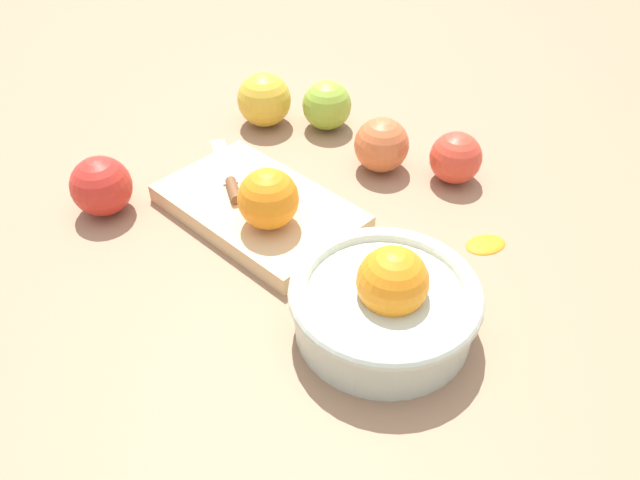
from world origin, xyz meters
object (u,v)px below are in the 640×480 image
Objects in this scene: apple_back_right at (101,186)px; cutting_board at (259,208)px; bowl at (385,303)px; apple_front_center at (382,145)px; apple_front_left at (456,158)px; orange_on_board at (268,199)px; apple_front_right at (264,100)px; apple_front_right_2 at (327,105)px; knife at (229,177)px.

cutting_board is at bearing -139.34° from apple_back_right.
bowl is 2.59× the size of apple_front_center.
apple_front_left is 0.92× the size of apple_back_right.
cutting_board is 0.07m from orange_on_board.
cutting_board is 3.33× the size of apple_back_right.
bowl is 2.40× the size of apple_front_right.
bowl is 0.77× the size of cutting_board.
cutting_board is at bearing 112.13° from apple_front_right_2.
apple_front_left is 0.46m from apple_back_right.
bowl is 0.45m from apple_front_right.
orange_on_board reaches higher than apple_front_center.
apple_back_right is at bearing 80.22° from apple_front_right_2.
orange_on_board reaches higher than apple_back_right.
knife is at bearing 97.71° from apple_front_right_2.
apple_front_right is at bearing -41.09° from orange_on_board.
apple_front_right_2 is at bearing -99.78° from apple_back_right.
apple_back_right reaches higher than cutting_board.
cutting_board is at bearing -25.02° from orange_on_board.
apple_front_left is (-0.30, -0.08, -0.01)m from apple_front_right.
cutting_board is at bearing 135.62° from apple_front_right.
apple_front_right is (0.21, 0.03, 0.00)m from apple_front_center.
bowl reaches higher than apple_front_center.
apple_front_left is (-0.19, -0.24, 0.01)m from knife.
bowl is at bearing 153.50° from apple_front_right.
knife is 1.74× the size of apple_front_right.
orange_on_board reaches higher than knife.
apple_front_right_2 is at bearing -38.45° from bowl.
knife is 1.88× the size of apple_front_center.
cutting_board is at bearing -9.22° from bowl.
apple_front_center is at bearing -120.99° from apple_back_right.
knife is 1.91× the size of apple_front_right_2.
knife is 0.22m from apple_front_right_2.
orange_on_board is at bearing 90.42° from apple_front_center.
apple_front_center is (-0.10, -0.19, 0.01)m from knife.
apple_front_center is at bearing -172.18° from apple_front_right.
apple_front_right_2 reaches higher than apple_front_left.
apple_front_right_2 reaches higher than cutting_board.
apple_front_right_2 is (0.03, -0.22, 0.01)m from knife.
orange_on_board is 0.96× the size of apple_front_center.
knife is at bearing -8.04° from bowl.
apple_front_right_2 is at bearing -61.06° from orange_on_board.
orange_on_board is 0.95× the size of apple_back_right.
apple_back_right reaches higher than apple_front_left.
orange_on_board is 0.28m from apple_front_right.
apple_front_left is (-0.09, -0.26, -0.02)m from orange_on_board.
apple_front_left is 0.95× the size of apple_front_right_2.
apple_front_center reaches higher than apple_front_left.
knife is 0.16m from apple_back_right.
orange_on_board is 0.51× the size of knife.
apple_front_right reaches higher than apple_back_right.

